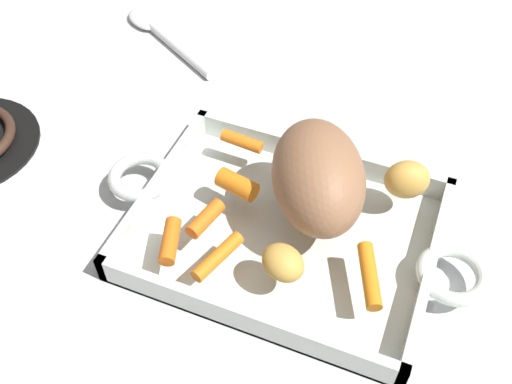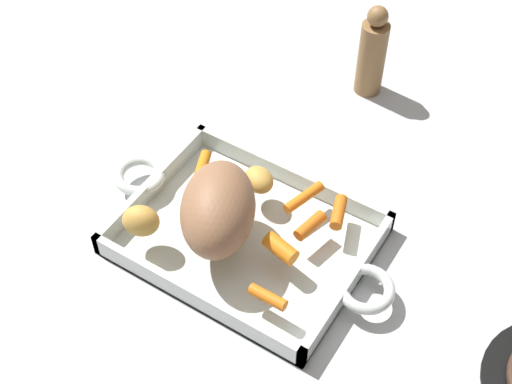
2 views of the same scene
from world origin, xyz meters
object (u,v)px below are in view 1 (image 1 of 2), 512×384
at_px(potato_near_roast, 407,180).
at_px(serving_spoon, 161,33).
at_px(baby_carrot_northwest, 370,275).
at_px(baby_carrot_northeast, 237,185).
at_px(baby_carrot_short, 170,241).
at_px(baby_carrot_southwest, 205,219).
at_px(pork_roast, 318,177).
at_px(baby_carrot_center_right, 218,256).
at_px(roasting_dish, 285,231).
at_px(potato_golden_large, 283,263).
at_px(baby_carrot_southeast, 242,141).

height_order(potato_near_roast, serving_spoon, potato_near_roast).
xyz_separation_m(baby_carrot_northwest, baby_carrot_northeast, (-0.16, 0.06, 0.00)).
height_order(baby_carrot_short, baby_carrot_northwest, same).
distance_m(baby_carrot_southwest, serving_spoon, 0.40).
relative_size(pork_roast, baby_carrot_center_right, 2.27).
bearing_deg(baby_carrot_center_right, roasting_dish, 60.37).
bearing_deg(baby_carrot_northeast, potato_near_roast, 21.03).
height_order(baby_carrot_northeast, potato_golden_large, potato_golden_large).
bearing_deg(baby_carrot_northwest, potato_golden_large, -164.73).
height_order(baby_carrot_short, potato_golden_large, potato_golden_large).
xyz_separation_m(roasting_dish, baby_carrot_southwest, (-0.07, -0.04, 0.03)).
height_order(roasting_dish, pork_roast, pork_roast).
bearing_deg(baby_carrot_southeast, baby_carrot_southwest, -85.21).
height_order(baby_carrot_short, baby_carrot_southwest, same).
bearing_deg(baby_carrot_southwest, pork_roast, 33.82).
bearing_deg(pork_roast, baby_carrot_southwest, -146.18).
relative_size(baby_carrot_short, baby_carrot_northwest, 0.73).
relative_size(baby_carrot_northwest, baby_carrot_northeast, 1.52).
distance_m(baby_carrot_short, baby_carrot_southeast, 0.16).
height_order(baby_carrot_center_right, baby_carrot_northeast, baby_carrot_northeast).
height_order(pork_roast, baby_carrot_center_right, pork_roast).
xyz_separation_m(potato_near_roast, serving_spoon, (-0.41, 0.21, -0.05)).
bearing_deg(baby_carrot_northeast, baby_carrot_center_right, -78.62).
xyz_separation_m(pork_roast, baby_carrot_center_right, (-0.07, -0.10, -0.04)).
relative_size(baby_carrot_southwest, serving_spoon, 0.24).
xyz_separation_m(potato_golden_large, serving_spoon, (-0.32, 0.35, -0.04)).
bearing_deg(pork_roast, baby_carrot_northwest, -41.98).
bearing_deg(baby_carrot_southeast, baby_carrot_center_right, -75.44).
bearing_deg(baby_carrot_center_right, potato_golden_large, 10.43).
bearing_deg(baby_carrot_short, baby_carrot_southwest, 62.43).
bearing_deg(baby_carrot_short, baby_carrot_center_right, 1.53).
xyz_separation_m(roasting_dish, pork_roast, (0.02, 0.03, 0.07)).
xyz_separation_m(pork_roast, baby_carrot_southwest, (-0.10, -0.06, -0.04)).
distance_m(baby_carrot_center_right, baby_carrot_southeast, 0.16).
bearing_deg(pork_roast, baby_carrot_northeast, -171.93).
xyz_separation_m(baby_carrot_short, baby_carrot_northeast, (0.03, 0.09, 0.00)).
relative_size(baby_carrot_northwest, potato_near_roast, 1.41).
height_order(baby_carrot_southwest, serving_spoon, baby_carrot_southwest).
relative_size(pork_roast, baby_carrot_northwest, 2.09).
bearing_deg(baby_carrot_southwest, baby_carrot_center_right, -50.57).
bearing_deg(baby_carrot_northwest, pork_roast, 138.02).
height_order(roasting_dish, baby_carrot_northeast, baby_carrot_northeast).
xyz_separation_m(baby_carrot_southwest, baby_carrot_southeast, (-0.01, 0.12, -0.00)).
xyz_separation_m(roasting_dish, baby_carrot_northwest, (0.10, -0.04, 0.03)).
relative_size(pork_roast, baby_carrot_short, 2.84).
bearing_deg(baby_carrot_northeast, baby_carrot_short, -109.78).
height_order(potato_golden_large, serving_spoon, potato_golden_large).
xyz_separation_m(baby_carrot_southwest, baby_carrot_northeast, (0.01, 0.05, 0.00)).
bearing_deg(potato_golden_large, roasting_dish, 107.21).
xyz_separation_m(baby_carrot_short, potato_golden_large, (0.11, 0.01, 0.01)).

